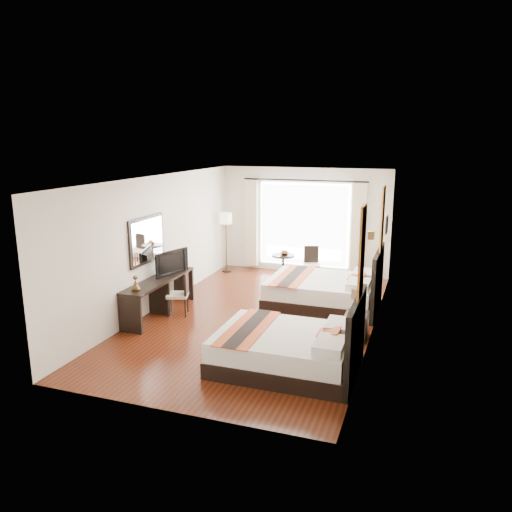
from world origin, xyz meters
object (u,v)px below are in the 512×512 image
(table_lamp, at_px, (358,295))
(floor_lamp, at_px, (226,222))
(fruit_bowl, at_px, (284,254))
(desk_chair, at_px, (179,302))
(bed_far, at_px, (326,291))
(television, at_px, (169,262))
(nightstand, at_px, (356,326))
(side_table, at_px, (283,267))
(console_desk, at_px, (159,297))
(window_chair, at_px, (312,270))
(bed_near, at_px, (291,349))
(vase, at_px, (357,312))

(table_lamp, distance_m, floor_lamp, 5.27)
(floor_lamp, xyz_separation_m, fruit_bowl, (1.72, -0.32, -0.66))
(table_lamp, xyz_separation_m, desk_chair, (-3.62, -0.06, -0.50))
(bed_far, xyz_separation_m, television, (-3.11, -1.21, 0.68))
(nightstand, relative_size, side_table, 0.74)
(table_lamp, xyz_separation_m, console_desk, (-3.99, -0.18, -0.40))
(console_desk, height_order, window_chair, window_chair)
(table_lamp, relative_size, side_table, 0.61)
(television, relative_size, desk_chair, 1.01)
(bed_near, relative_size, floor_lamp, 1.38)
(fruit_bowl, bearing_deg, bed_near, -72.89)
(nightstand, bearing_deg, bed_near, -117.65)
(console_desk, distance_m, fruit_bowl, 3.70)
(table_lamp, xyz_separation_m, side_table, (-2.30, 3.10, -0.45))
(bed_near, distance_m, side_table, 5.01)
(table_lamp, height_order, window_chair, table_lamp)
(television, bearing_deg, bed_far, -51.99)
(desk_chair, relative_size, floor_lamp, 0.56)
(nightstand, xyz_separation_m, window_chair, (-1.62, 3.49, 0.03))
(desk_chair, bearing_deg, side_table, -131.68)
(vase, bearing_deg, table_lamp, 97.16)
(table_lamp, bearing_deg, side_table, 126.60)
(side_table, bearing_deg, bed_far, -48.89)
(console_desk, bearing_deg, nightstand, 0.62)
(bed_near, bearing_deg, fruit_bowl, 107.11)
(television, bearing_deg, fruit_bowl, -14.13)
(bed_far, distance_m, side_table, 2.20)
(nightstand, height_order, console_desk, console_desk)
(table_lamp, bearing_deg, bed_far, 120.70)
(floor_lamp, relative_size, side_table, 2.41)
(bed_near, height_order, nightstand, bed_near)
(bed_near, relative_size, table_lamp, 5.43)
(vase, relative_size, side_table, 0.21)
(side_table, bearing_deg, fruit_bowl, -27.12)
(window_chair, bearing_deg, console_desk, -53.53)
(vase, relative_size, window_chair, 0.16)
(nightstand, bearing_deg, window_chair, 114.93)
(fruit_bowl, xyz_separation_m, window_chair, (0.65, 0.27, -0.43))
(bed_far, height_order, fruit_bowl, bed_far)
(desk_chair, bearing_deg, television, -58.81)
(nightstand, relative_size, floor_lamp, 0.31)
(window_chair, bearing_deg, bed_far, 2.05)
(floor_lamp, relative_size, window_chair, 1.87)
(fruit_bowl, bearing_deg, television, -120.96)
(bed_far, distance_m, vase, 2.00)
(bed_far, bearing_deg, table_lamp, -59.30)
(table_lamp, bearing_deg, window_chair, 115.74)
(vase, distance_m, desk_chair, 3.68)
(desk_chair, xyz_separation_m, floor_lamp, (-0.37, 3.46, 1.08))
(nightstand, xyz_separation_m, television, (-3.98, 0.38, 0.78))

